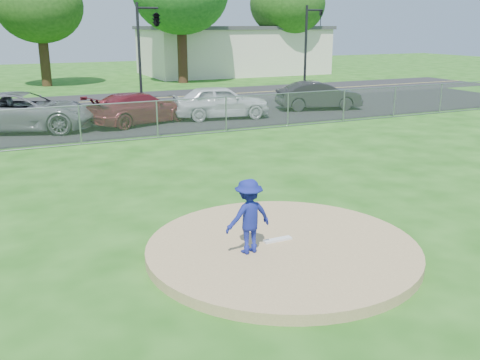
% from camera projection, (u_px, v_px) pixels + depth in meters
% --- Properties ---
extents(ground, '(120.00, 120.00, 0.00)m').
position_uv_depth(ground, '(147.00, 151.00, 19.36)').
color(ground, '#1A5412').
rests_on(ground, ground).
extents(pitchers_mound, '(5.40, 5.40, 0.20)m').
position_uv_depth(pitchers_mound, '(282.00, 249.00, 10.63)').
color(pitchers_mound, tan).
rests_on(pitchers_mound, ground).
extents(pitching_rubber, '(0.60, 0.15, 0.04)m').
position_uv_depth(pitching_rubber, '(278.00, 240.00, 10.77)').
color(pitching_rubber, white).
rests_on(pitching_rubber, pitchers_mound).
extents(chain_link_fence, '(40.00, 0.06, 1.50)m').
position_uv_depth(chain_link_fence, '(132.00, 122.00, 20.90)').
color(chain_link_fence, gray).
rests_on(chain_link_fence, ground).
extents(parking_lot, '(50.00, 8.00, 0.01)m').
position_uv_depth(parking_lot, '(110.00, 122.00, 25.02)').
color(parking_lot, black).
rests_on(parking_lot, ground).
extents(street, '(60.00, 7.00, 0.01)m').
position_uv_depth(street, '(83.00, 102.00, 31.55)').
color(street, black).
rests_on(street, ground).
extents(commercial_building, '(16.40, 9.40, 4.30)m').
position_uv_depth(commercial_building, '(233.00, 50.00, 49.62)').
color(commercial_building, beige).
rests_on(commercial_building, ground).
extents(traffic_signal_center, '(1.42, 2.48, 5.60)m').
position_uv_depth(traffic_signal_center, '(155.00, 21.00, 30.13)').
color(traffic_signal_center, black).
rests_on(traffic_signal_center, ground).
extents(traffic_signal_right, '(1.28, 0.20, 5.60)m').
position_uv_depth(traffic_signal_right, '(309.00, 41.00, 34.64)').
color(traffic_signal_right, black).
rests_on(traffic_signal_right, ground).
extents(pitcher, '(0.98, 0.63, 1.44)m').
position_uv_depth(pitcher, '(249.00, 216.00, 10.04)').
color(pitcher, navy).
rests_on(pitcher, pitchers_mound).
extents(parked_car_gray, '(6.52, 4.53, 1.65)m').
position_uv_depth(parked_car_gray, '(24.00, 112.00, 22.75)').
color(parked_car_gray, slate).
rests_on(parked_car_gray, parking_lot).
extents(parked_car_darkred, '(5.35, 3.56, 1.44)m').
position_uv_depth(parked_car_darkred, '(140.00, 108.00, 24.44)').
color(parked_car_darkred, maroon).
rests_on(parked_car_darkred, parking_lot).
extents(parked_car_pearl, '(4.92, 2.59, 1.60)m').
position_uv_depth(parked_car_pearl, '(221.00, 102.00, 25.90)').
color(parked_car_pearl, silver).
rests_on(parked_car_pearl, parking_lot).
extents(parked_car_charcoal, '(4.72, 2.61, 1.47)m').
position_uv_depth(parked_car_charcoal, '(319.00, 95.00, 28.70)').
color(parked_car_charcoal, black).
rests_on(parked_car_charcoal, parking_lot).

